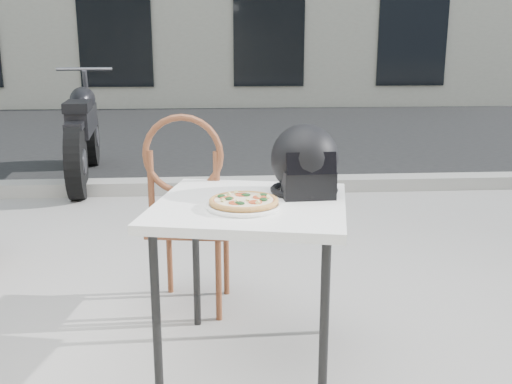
{
  "coord_description": "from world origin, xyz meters",
  "views": [
    {
      "loc": [
        0.42,
        -2.2,
        1.28
      ],
      "look_at": [
        0.58,
        -0.07,
        0.75
      ],
      "focal_mm": 40.0,
      "sensor_mm": 36.0,
      "label": 1
    }
  ],
  "objects": [
    {
      "name": "curb",
      "position": [
        0.0,
        3.0,
        0.06
      ],
      "size": [
        30.0,
        0.25,
        0.12
      ],
      "primitive_type": "cube",
      "color": "#9E9B94",
      "rests_on": "ground"
    },
    {
      "name": "street_asphalt",
      "position": [
        0.0,
        7.0,
        0.0
      ],
      "size": [
        30.0,
        8.0,
        0.0
      ],
      "primitive_type": "cube",
      "color": "black",
      "rests_on": "ground"
    },
    {
      "name": "ground",
      "position": [
        0.0,
        0.0,
        0.0
      ],
      "size": [
        80.0,
        80.0,
        0.0
      ],
      "primitive_type": "plane",
      "color": "#9B9793",
      "rests_on": "ground"
    },
    {
      "name": "cafe_table_main",
      "position": [
        0.56,
        -0.03,
        0.64
      ],
      "size": [
        0.88,
        0.88,
        0.7
      ],
      "rotation": [
        0.0,
        0.0,
        -0.21
      ],
      "color": "white",
      "rests_on": "ground"
    },
    {
      "name": "cafe_chair_main",
      "position": [
        0.29,
        0.48,
        0.56
      ],
      "size": [
        0.44,
        0.44,
        1.01
      ],
      "rotation": [
        0.0,
        0.0,
        3.0
      ],
      "color": "brown",
      "rests_on": "ground"
    },
    {
      "name": "plate",
      "position": [
        0.53,
        -0.12,
        0.71
      ],
      "size": [
        0.38,
        0.38,
        0.02
      ],
      "rotation": [
        0.0,
        0.0,
        -0.4
      ],
      "color": "white",
      "rests_on": "cafe_table_main"
    },
    {
      "name": "helmet",
      "position": [
        0.79,
        0.09,
        0.83
      ],
      "size": [
        0.3,
        0.31,
        0.29
      ],
      "rotation": [
        0.0,
        0.0,
        0.05
      ],
      "color": "black",
      "rests_on": "cafe_table_main"
    },
    {
      "name": "pizza",
      "position": [
        0.53,
        -0.12,
        0.73
      ],
      "size": [
        0.3,
        0.3,
        0.03
      ],
      "rotation": [
        0.0,
        0.0,
        0.14
      ],
      "color": "tan",
      "rests_on": "plate"
    },
    {
      "name": "motorcycle",
      "position": [
        -0.88,
        3.61,
        0.49
      ],
      "size": [
        0.58,
        2.23,
        1.11
      ],
      "rotation": [
        0.0,
        0.0,
        0.12
      ],
      "color": "black",
      "rests_on": "street_asphalt"
    }
  ]
}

